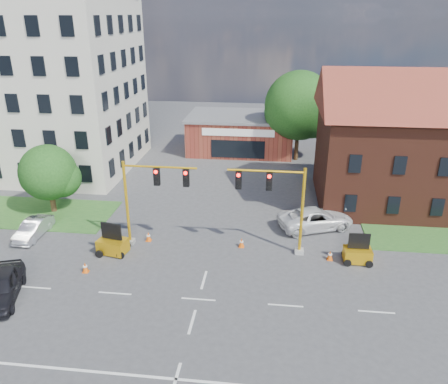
{
  "coord_description": "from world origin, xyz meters",
  "views": [
    {
      "loc": [
        3.91,
        -20.67,
        15.31
      ],
      "look_at": [
        0.32,
        10.0,
        2.66
      ],
      "focal_mm": 35.0,
      "sensor_mm": 36.0,
      "label": 1
    }
  ],
  "objects_px": {
    "trailer_west": "(113,244)",
    "pickup_white": "(316,219)",
    "signal_mast_west": "(149,194)",
    "signal_mast_east": "(278,200)",
    "trailer_east": "(357,254)",
    "sedan_dark": "(0,286)"
  },
  "relations": [
    {
      "from": "sedan_dark",
      "to": "signal_mast_west",
      "type": "bearing_deg",
      "value": 28.43
    },
    {
      "from": "signal_mast_west",
      "to": "sedan_dark",
      "type": "bearing_deg",
      "value": -133.62
    },
    {
      "from": "signal_mast_east",
      "to": "sedan_dark",
      "type": "xyz_separation_m",
      "value": [
        -15.62,
        -7.25,
        -3.08
      ]
    },
    {
      "from": "signal_mast_west",
      "to": "pickup_white",
      "type": "relative_size",
      "value": 1.08
    },
    {
      "from": "trailer_west",
      "to": "pickup_white",
      "type": "relative_size",
      "value": 0.38
    },
    {
      "from": "pickup_white",
      "to": "sedan_dark",
      "type": "relative_size",
      "value": 1.17
    },
    {
      "from": "signal_mast_east",
      "to": "trailer_west",
      "type": "height_order",
      "value": "signal_mast_east"
    },
    {
      "from": "trailer_east",
      "to": "pickup_white",
      "type": "relative_size",
      "value": 0.35
    },
    {
      "from": "signal_mast_east",
      "to": "pickup_white",
      "type": "height_order",
      "value": "signal_mast_east"
    },
    {
      "from": "signal_mast_west",
      "to": "trailer_east",
      "type": "xyz_separation_m",
      "value": [
        14.11,
        -0.72,
        -3.29
      ]
    },
    {
      "from": "signal_mast_west",
      "to": "pickup_white",
      "type": "distance_m",
      "value": 12.79
    },
    {
      "from": "trailer_west",
      "to": "trailer_east",
      "type": "distance_m",
      "value": 16.48
    },
    {
      "from": "trailer_east",
      "to": "pickup_white",
      "type": "bearing_deg",
      "value": 115.52
    },
    {
      "from": "signal_mast_west",
      "to": "signal_mast_east",
      "type": "height_order",
      "value": "same"
    },
    {
      "from": "trailer_west",
      "to": "sedan_dark",
      "type": "distance_m",
      "value": 7.34
    },
    {
      "from": "sedan_dark",
      "to": "pickup_white",
      "type": "bearing_deg",
      "value": 13.2
    },
    {
      "from": "signal_mast_east",
      "to": "trailer_east",
      "type": "xyz_separation_m",
      "value": [
        5.4,
        -0.72,
        -3.29
      ]
    },
    {
      "from": "trailer_west",
      "to": "sedan_dark",
      "type": "height_order",
      "value": "trailer_west"
    },
    {
      "from": "signal_mast_east",
      "to": "trailer_east",
      "type": "height_order",
      "value": "signal_mast_east"
    },
    {
      "from": "signal_mast_west",
      "to": "trailer_east",
      "type": "height_order",
      "value": "signal_mast_west"
    },
    {
      "from": "signal_mast_west",
      "to": "pickup_white",
      "type": "height_order",
      "value": "signal_mast_west"
    },
    {
      "from": "trailer_west",
      "to": "pickup_white",
      "type": "xyz_separation_m",
      "value": [
        14.09,
        5.51,
        0.12
      ]
    }
  ]
}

